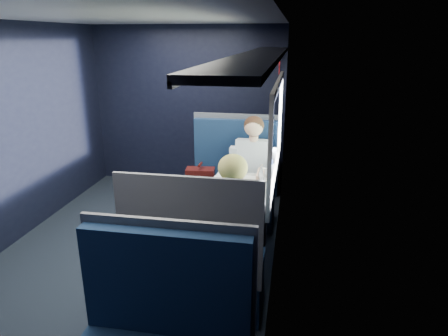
% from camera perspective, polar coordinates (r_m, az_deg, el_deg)
% --- Properties ---
extents(ground, '(2.80, 4.20, 0.01)m').
position_cam_1_polar(ground, '(4.41, -11.83, -11.22)').
color(ground, black).
extents(room_shell, '(3.00, 4.40, 2.40)m').
position_cam_1_polar(room_shell, '(3.90, -12.93, 8.09)').
color(room_shell, black).
rests_on(room_shell, ground).
extents(table, '(0.62, 1.00, 0.74)m').
position_cam_1_polar(table, '(3.86, 1.94, -4.15)').
color(table, '#54565E').
rests_on(table, ground).
extents(seat_bay_near, '(1.05, 0.62, 1.26)m').
position_cam_1_polar(seat_bay_near, '(4.78, 1.05, -2.76)').
color(seat_bay_near, '#0E1F3E').
rests_on(seat_bay_near, ground).
extents(seat_bay_far, '(1.04, 0.62, 1.26)m').
position_cam_1_polar(seat_bay_far, '(3.24, -3.67, -13.86)').
color(seat_bay_far, '#0E1F3E').
rests_on(seat_bay_far, ground).
extents(seat_row_front, '(1.04, 0.51, 1.16)m').
position_cam_1_polar(seat_row_front, '(5.65, 2.67, 0.46)').
color(seat_row_front, '#0E1F3E').
rests_on(seat_row_front, ground).
extents(man, '(0.53, 0.56, 1.32)m').
position_cam_1_polar(man, '(4.49, 4.07, -0.18)').
color(man, black).
rests_on(man, ground).
extents(woman, '(0.53, 0.56, 1.32)m').
position_cam_1_polar(woman, '(3.19, 1.34, -7.94)').
color(woman, black).
rests_on(woman, ground).
extents(papers, '(0.68, 0.88, 0.01)m').
position_cam_1_polar(papers, '(3.86, 1.10, -2.88)').
color(papers, white).
rests_on(papers, table).
extents(laptop, '(0.22, 0.29, 0.22)m').
position_cam_1_polar(laptop, '(3.80, 4.57, -2.40)').
color(laptop, silver).
rests_on(laptop, table).
extents(bottle_small, '(0.07, 0.07, 0.24)m').
position_cam_1_polar(bottle_small, '(3.99, 6.68, -0.72)').
color(bottle_small, silver).
rests_on(bottle_small, table).
extents(cup, '(0.06, 0.06, 0.08)m').
position_cam_1_polar(cup, '(4.21, 5.66, -0.59)').
color(cup, white).
rests_on(cup, table).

